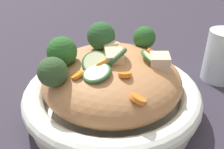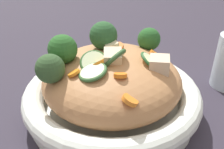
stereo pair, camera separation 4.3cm
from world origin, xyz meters
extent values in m
plane|color=#2F2A36|center=(0.00, 0.00, 0.00)|extent=(3.00, 3.00, 0.00)
cylinder|color=white|center=(0.00, 0.00, 0.01)|extent=(0.30, 0.30, 0.02)
torus|color=white|center=(0.00, 0.00, 0.04)|extent=(0.32, 0.32, 0.04)
ellipsoid|color=#B67D4E|center=(0.00, 0.00, 0.07)|extent=(0.24, 0.24, 0.10)
torus|color=#AF8048|center=(0.00, 0.01, 0.10)|extent=(0.07, 0.07, 0.02)
torus|color=#BB7749|center=(0.03, 0.02, 0.10)|extent=(0.05, 0.05, 0.02)
cone|color=#9FB87C|center=(0.04, -0.01, 0.11)|extent=(0.03, 0.03, 0.02)
sphere|color=#29532B|center=(0.04, -0.01, 0.14)|extent=(0.06, 0.06, 0.05)
cone|color=#9DC277|center=(0.06, 0.06, 0.10)|extent=(0.03, 0.03, 0.01)
sphere|color=#295E26|center=(0.06, 0.06, 0.13)|extent=(0.06, 0.06, 0.05)
cone|color=#9EBC6D|center=(0.03, 0.10, 0.09)|extent=(0.02, 0.02, 0.02)
sphere|color=#314F2B|center=(0.03, 0.10, 0.12)|extent=(0.05, 0.05, 0.05)
cone|color=#98B978|center=(0.00, -0.10, 0.10)|extent=(0.03, 0.03, 0.01)
sphere|color=#265826|center=(0.00, -0.10, 0.12)|extent=(0.06, 0.06, 0.04)
cylinder|color=orange|center=(-0.01, 0.04, 0.12)|extent=(0.02, 0.02, 0.02)
cylinder|color=orange|center=(-0.05, 0.03, 0.11)|extent=(0.03, 0.03, 0.01)
cylinder|color=orange|center=(0.01, 0.07, 0.11)|extent=(0.03, 0.03, 0.01)
cylinder|color=orange|center=(-0.03, -0.07, 0.11)|extent=(0.03, 0.03, 0.02)
cylinder|color=orange|center=(0.02, -0.03, 0.12)|extent=(0.02, 0.02, 0.01)
cylinder|color=orange|center=(-0.09, 0.05, 0.10)|extent=(0.03, 0.03, 0.02)
cylinder|color=beige|center=(-0.02, 0.01, 0.12)|extent=(0.04, 0.05, 0.03)
torus|color=#345B30|center=(-0.02, 0.01, 0.12)|extent=(0.05, 0.05, 0.04)
cylinder|color=beige|center=(-0.02, 0.06, 0.11)|extent=(0.05, 0.05, 0.02)
torus|color=#366031|center=(-0.02, 0.06, 0.11)|extent=(0.06, 0.06, 0.02)
cylinder|color=beige|center=(0.00, 0.04, 0.12)|extent=(0.05, 0.05, 0.03)
torus|color=#396330|center=(0.00, 0.04, 0.12)|extent=(0.06, 0.06, 0.03)
cylinder|color=beige|center=(-0.05, -0.04, 0.11)|extent=(0.05, 0.05, 0.03)
torus|color=#2C5D2E|center=(-0.05, -0.04, 0.11)|extent=(0.06, 0.06, 0.03)
cube|color=beige|center=(0.02, -0.01, 0.12)|extent=(0.04, 0.04, 0.03)
cube|color=beige|center=(-0.07, -0.04, 0.11)|extent=(0.05, 0.05, 0.03)
cube|color=beige|center=(-0.02, 0.01, 0.12)|extent=(0.04, 0.04, 0.03)
camera|label=1|loc=(-0.24, 0.28, 0.30)|focal=39.43mm
camera|label=2|loc=(-0.27, 0.25, 0.30)|focal=39.43mm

